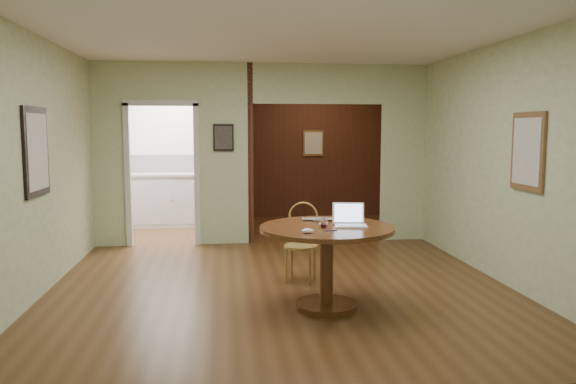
{
  "coord_description": "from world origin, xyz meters",
  "views": [
    {
      "loc": [
        -0.61,
        -5.9,
        1.73
      ],
      "look_at": [
        0.05,
        -0.2,
        1.08
      ],
      "focal_mm": 35.0,
      "sensor_mm": 36.0,
      "label": 1
    }
  ],
  "objects": [
    {
      "name": "floor",
      "position": [
        0.0,
        0.0,
        0.0
      ],
      "size": [
        5.0,
        5.0,
        0.0
      ],
      "primitive_type": "plane",
      "color": "#4C2D15",
      "rests_on": "ground"
    },
    {
      "name": "room_shell",
      "position": [
        -0.47,
        3.1,
        1.29
      ],
      "size": [
        5.2,
        7.5,
        5.0
      ],
      "color": "white",
      "rests_on": "ground"
    },
    {
      "name": "dining_table",
      "position": [
        0.37,
        -0.7,
        0.6
      ],
      "size": [
        1.29,
        1.29,
        0.8
      ],
      "rotation": [
        0.0,
        0.0,
        0.02
      ],
      "color": "brown",
      "rests_on": "ground"
    },
    {
      "name": "chair",
      "position": [
        0.27,
        0.33,
        0.5
      ],
      "size": [
        0.49,
        0.49,
        0.9
      ],
      "rotation": [
        0.0,
        0.0,
        -0.35
      ],
      "color": "olive",
      "rests_on": "ground"
    },
    {
      "name": "open_laptop",
      "position": [
        0.59,
        -0.69,
        0.86
      ],
      "size": [
        0.33,
        0.31,
        0.21
      ],
      "rotation": [
        0.0,
        0.0,
        -0.16
      ],
      "color": "white",
      "rests_on": "dining_table"
    },
    {
      "name": "closed_laptop",
      "position": [
        0.34,
        -0.41,
        0.82
      ],
      "size": [
        0.34,
        0.25,
        0.03
      ],
      "primitive_type": "imported",
      "rotation": [
        0.0,
        0.0,
        -0.13
      ],
      "color": "silver",
      "rests_on": "dining_table"
    },
    {
      "name": "mouse",
      "position": [
        0.13,
        -1.05,
        0.83
      ],
      "size": [
        0.11,
        0.07,
        0.05
      ],
      "primitive_type": "ellipsoid",
      "rotation": [
        0.0,
        0.0,
        -0.03
      ],
      "color": "white",
      "rests_on": "dining_table"
    },
    {
      "name": "wine_glass",
      "position": [
        0.32,
        -0.76,
        0.85
      ],
      "size": [
        0.08,
        0.08,
        0.09
      ],
      "primitive_type": null,
      "color": "white",
      "rests_on": "dining_table"
    },
    {
      "name": "pen",
      "position": [
        0.36,
        -0.95,
        0.81
      ],
      "size": [
        0.12,
        0.05,
        0.01
      ],
      "primitive_type": "cylinder",
      "rotation": [
        0.0,
        1.57,
        0.32
      ],
      "color": "#0B1551",
      "rests_on": "dining_table"
    },
    {
      "name": "kitchen_cabinet",
      "position": [
        -1.35,
        4.2,
        0.47
      ],
      "size": [
        2.06,
        0.6,
        0.94
      ],
      "color": "silver",
      "rests_on": "ground"
    },
    {
      "name": "grocery_bag",
      "position": [
        -0.7,
        4.2,
        1.07
      ],
      "size": [
        0.3,
        0.28,
        0.26
      ],
      "primitive_type": "ellipsoid",
      "rotation": [
        0.0,
        0.0,
        -0.25
      ],
      "color": "beige",
      "rests_on": "kitchen_cabinet"
    }
  ]
}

